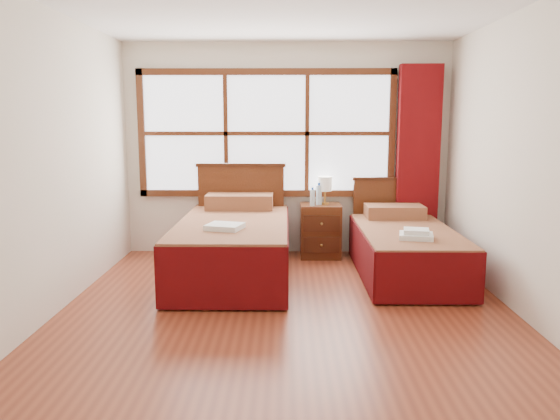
{
  "coord_description": "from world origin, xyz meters",
  "views": [
    {
      "loc": [
        -0.0,
        -4.56,
        1.66
      ],
      "look_at": [
        -0.07,
        0.7,
        0.79
      ],
      "focal_mm": 35.0,
      "sensor_mm": 36.0,
      "label": 1
    }
  ],
  "objects": [
    {
      "name": "bottle_far",
      "position": [
        0.39,
        1.98,
        0.77
      ],
      "size": [
        0.07,
        0.07,
        0.27
      ],
      "color": "#C0E3F7",
      "rests_on": "nightstand"
    },
    {
      "name": "wall_right",
      "position": [
        2.0,
        0.0,
        1.3
      ],
      "size": [
        0.0,
        4.5,
        4.5
      ],
      "primitive_type": "plane",
      "rotation": [
        1.57,
        0.0,
        -1.57
      ],
      "color": "silver",
      "rests_on": "floor"
    },
    {
      "name": "towels_left",
      "position": [
        -0.61,
        0.66,
        0.63
      ],
      "size": [
        0.4,
        0.37,
        0.05
      ],
      "rotation": [
        0.0,
        0.0,
        -0.27
      ],
      "color": "white",
      "rests_on": "bed_left"
    },
    {
      "name": "window",
      "position": [
        -0.25,
        2.21,
        1.5
      ],
      "size": [
        3.16,
        0.06,
        1.56
      ],
      "color": "white",
      "rests_on": "wall_back"
    },
    {
      "name": "towels_right",
      "position": [
        1.27,
        0.67,
        0.56
      ],
      "size": [
        0.37,
        0.34,
        0.1
      ],
      "rotation": [
        0.0,
        0.0,
        -0.21
      ],
      "color": "white",
      "rests_on": "bed_right"
    },
    {
      "name": "lamp",
      "position": [
        0.47,
        2.03,
        0.89
      ],
      "size": [
        0.17,
        0.17,
        0.34
      ],
      "color": "#C58F3F",
      "rests_on": "nightstand"
    },
    {
      "name": "ceiling",
      "position": [
        0.0,
        0.0,
        2.6
      ],
      "size": [
        4.5,
        4.5,
        0.0
      ],
      "primitive_type": "plane",
      "rotation": [
        3.14,
        0.0,
        0.0
      ],
      "color": "white",
      "rests_on": "wall_back"
    },
    {
      "name": "floor",
      "position": [
        0.0,
        0.0,
        0.0
      ],
      "size": [
        4.5,
        4.5,
        0.0
      ],
      "primitive_type": "plane",
      "color": "brown",
      "rests_on": "ground"
    },
    {
      "name": "nightstand",
      "position": [
        0.42,
        1.99,
        0.33
      ],
      "size": [
        0.49,
        0.48,
        0.65
      ],
      "color": "#502511",
      "rests_on": "floor"
    },
    {
      "name": "bed_left",
      "position": [
        -0.57,
        1.2,
        0.35
      ],
      "size": [
        1.17,
        2.26,
        1.14
      ],
      "color": "#39190C",
      "rests_on": "floor"
    },
    {
      "name": "wall_back",
      "position": [
        0.0,
        2.25,
        1.3
      ],
      "size": [
        4.0,
        0.0,
        4.0
      ],
      "primitive_type": "plane",
      "rotation": [
        1.57,
        0.0,
        0.0
      ],
      "color": "silver",
      "rests_on": "floor"
    },
    {
      "name": "curtain",
      "position": [
        1.6,
        2.11,
        1.17
      ],
      "size": [
        0.5,
        0.16,
        2.3
      ],
      "primitive_type": "cube",
      "color": "maroon",
      "rests_on": "wall_back"
    },
    {
      "name": "bottle_near",
      "position": [
        0.31,
        1.89,
        0.75
      ],
      "size": [
        0.06,
        0.06,
        0.22
      ],
      "color": "#C0E3F7",
      "rests_on": "nightstand"
    },
    {
      "name": "wall_left",
      "position": [
        -2.0,
        0.0,
        1.3
      ],
      "size": [
        0.0,
        4.5,
        4.5
      ],
      "primitive_type": "plane",
      "rotation": [
        1.57,
        0.0,
        1.57
      ],
      "color": "silver",
      "rests_on": "floor"
    },
    {
      "name": "bed_right",
      "position": [
        1.28,
        1.2,
        0.3
      ],
      "size": [
        1.0,
        2.02,
        0.97
      ],
      "color": "#39190C",
      "rests_on": "floor"
    }
  ]
}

